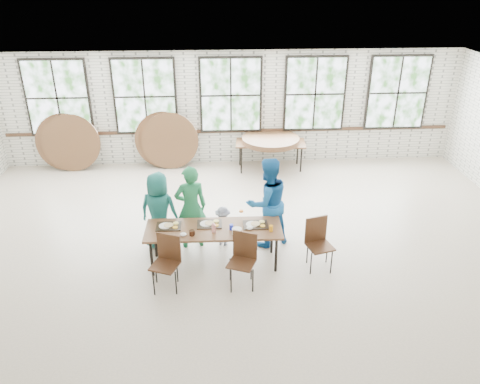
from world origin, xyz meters
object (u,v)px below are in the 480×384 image
object	(u,v)px
chair_near_left	(167,257)
chair_near_right	(243,255)
storage_table	(270,144)
dining_table	(214,231)

from	to	relation	value
chair_near_left	chair_near_right	xyz separation A→B (m)	(1.26, -0.01, 0.00)
chair_near_left	storage_table	size ratio (longest dim) A/B	0.51
dining_table	storage_table	world-z (taller)	same
storage_table	chair_near_left	bearing A→B (deg)	-110.13
chair_near_left	chair_near_right	bearing A→B (deg)	21.66
chair_near_left	storage_table	distance (m)	5.44
dining_table	chair_near_left	distance (m)	0.98
dining_table	chair_near_right	size ratio (longest dim) A/B	2.53
chair_near_left	chair_near_right	distance (m)	1.26
dining_table	storage_table	xyz separation A→B (m)	(1.52, 4.34, -0.00)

